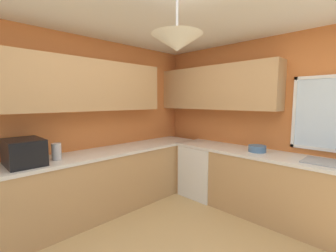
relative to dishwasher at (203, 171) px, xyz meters
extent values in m
cube|color=#D17238|center=(0.87, 0.37, 0.83)|extent=(3.80, 0.06, 2.50)
cube|color=#D17238|center=(-1.00, -1.60, 0.83)|extent=(0.06, 4.00, 2.50)
cube|color=white|center=(1.26, 0.33, 1.02)|extent=(0.04, 0.04, 0.95)
cube|color=tan|center=(-0.81, -1.80, 1.38)|extent=(0.32, 2.72, 0.70)
cube|color=tan|center=(0.08, 0.18, 1.38)|extent=(2.10, 0.32, 0.70)
cylinder|color=#B7B7BC|center=(0.87, -1.60, 1.91)|extent=(0.02, 0.02, 0.35)
cone|color=silver|center=(0.87, -1.60, 1.66)|extent=(0.44, 0.44, 0.14)
cube|color=tan|center=(-0.66, -1.60, 0.00)|extent=(0.62, 3.58, 0.84)
cube|color=silver|center=(-0.66, -1.60, 0.44)|extent=(0.65, 3.61, 0.04)
cube|color=tan|center=(1.08, 0.03, 0.00)|extent=(2.86, 0.62, 0.84)
cube|color=silver|center=(1.08, 0.03, 0.44)|extent=(2.89, 0.65, 0.04)
cube|color=white|center=(0.00, 0.00, 0.00)|extent=(0.60, 0.60, 0.84)
cube|color=black|center=(-0.66, -2.44, 0.61)|extent=(0.48, 0.36, 0.29)
cylinder|color=#B7B7BC|center=(-0.64, -2.11, 0.56)|extent=(0.11, 0.11, 0.20)
cube|color=#9EA0A5|center=(1.80, 0.03, 0.47)|extent=(0.64, 0.40, 0.02)
cylinder|color=#4C7099|center=(0.90, 0.03, 0.51)|extent=(0.24, 0.24, 0.09)
camera|label=1|loc=(2.23, -3.07, 1.17)|focal=24.37mm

